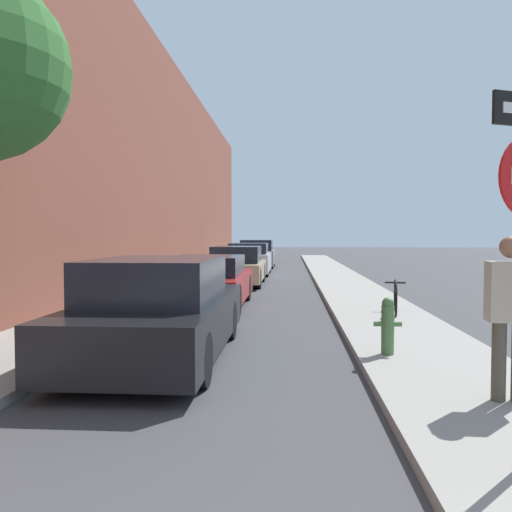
{
  "coord_description": "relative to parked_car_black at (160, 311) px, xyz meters",
  "views": [
    {
      "loc": [
        0.98,
        -0.13,
        1.75
      ],
      "look_at": [
        0.29,
        10.12,
        1.33
      ],
      "focal_mm": 35.61,
      "sensor_mm": 36.0,
      "label": 1
    }
  ],
  "objects": [
    {
      "name": "parked_car_black",
      "position": [
        0.0,
        0.0,
        0.0
      ],
      "size": [
        1.83,
        4.44,
        1.43
      ],
      "color": "black",
      "rests_on": "ground"
    },
    {
      "name": "bicycle",
      "position": [
        4.06,
        3.75,
        -0.21
      ],
      "size": [
        0.46,
        1.62,
        0.67
      ],
      "rotation": [
        0.0,
        0.0,
        -0.18
      ],
      "color": "black",
      "rests_on": "sidewalk_right"
    },
    {
      "name": "pedestrian",
      "position": [
        3.98,
        -1.96,
        0.36
      ],
      "size": [
        0.43,
        0.24,
        1.62
      ],
      "rotation": [
        0.0,
        0.0,
        3.1
      ],
      "color": "#4C473D",
      "rests_on": "sidewalk_right"
    },
    {
      "name": "building_facade_left",
      "position": [
        -3.39,
        9.09,
        3.84
      ],
      "size": [
        0.7,
        52.0,
        9.03
      ],
      "color": "brown",
      "rests_on": "ground"
    },
    {
      "name": "fire_hydrant",
      "position": [
        3.18,
        -0.04,
        -0.15
      ],
      "size": [
        0.37,
        0.17,
        0.78
      ],
      "color": "#47703D",
      "rests_on": "sidewalk_right"
    },
    {
      "name": "ground_plane",
      "position": [
        0.86,
        9.09,
        -0.67
      ],
      "size": [
        120.0,
        120.0,
        0.0
      ],
      "primitive_type": "plane",
      "color": "#3D3D3F"
    },
    {
      "name": "sidewalk_right",
      "position": [
        3.76,
        9.09,
        -0.61
      ],
      "size": [
        2.0,
        52.0,
        0.12
      ],
      "color": "gray",
      "rests_on": "ground"
    },
    {
      "name": "parked_car_grey",
      "position": [
        0.03,
        20.68,
        0.03
      ],
      "size": [
        1.88,
        4.15,
        1.5
      ],
      "color": "black",
      "rests_on": "ground"
    },
    {
      "name": "parked_car_champagne",
      "position": [
        -0.02,
        10.71,
        -0.02
      ],
      "size": [
        1.82,
        4.15,
        1.37
      ],
      "color": "black",
      "rests_on": "ground"
    },
    {
      "name": "parked_car_red",
      "position": [
        -0.15,
        5.11,
        -0.06
      ],
      "size": [
        1.83,
        4.4,
        1.26
      ],
      "color": "black",
      "rests_on": "ground"
    },
    {
      "name": "sidewalk_left",
      "position": [
        -2.04,
        9.09,
        -0.61
      ],
      "size": [
        2.0,
        52.0,
        0.12
      ],
      "color": "gray",
      "rests_on": "ground"
    },
    {
      "name": "parked_car_silver",
      "position": [
        0.02,
        15.46,
        -0.0
      ],
      "size": [
        1.84,
        4.0,
        1.41
      ],
      "color": "black",
      "rests_on": "ground"
    }
  ]
}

